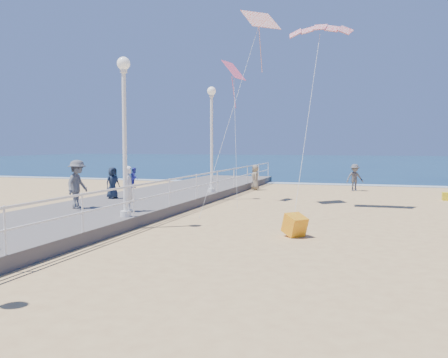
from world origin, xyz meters
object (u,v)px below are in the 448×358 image
(lamp_post_mid, at_px, (124,119))
(beach_chair_left, at_px, (448,196))
(spectator_4, at_px, (113,183))
(lamp_post_far, at_px, (212,128))
(beach_walker_a, at_px, (355,178))
(toddler_held, at_px, (134,178))
(spectator_2, at_px, (77,184))
(beach_walker_c, at_px, (255,178))
(box_kite, at_px, (295,227))
(woman_holding_toddler, at_px, (129,189))

(lamp_post_mid, height_order, beach_chair_left, lamp_post_mid)
(lamp_post_mid, relative_size, spectator_4, 3.75)
(lamp_post_far, height_order, beach_walker_a, lamp_post_far)
(toddler_held, bearing_deg, lamp_post_far, -13.66)
(lamp_post_mid, distance_m, toddler_held, 2.45)
(lamp_post_mid, xyz_separation_m, spectator_2, (-2.78, 1.38, -2.34))
(lamp_post_mid, distance_m, lamp_post_far, 9.00)
(beach_walker_c, bearing_deg, lamp_post_far, -30.60)
(spectator_2, height_order, box_kite, spectator_2)
(beach_walker_a, xyz_separation_m, beach_walker_c, (-5.90, -1.20, -0.05))
(lamp_post_far, bearing_deg, toddler_held, -92.54)
(woman_holding_toddler, bearing_deg, lamp_post_far, -14.71)
(lamp_post_far, relative_size, toddler_held, 7.14)
(lamp_post_mid, bearing_deg, lamp_post_far, 90.00)
(lamp_post_mid, relative_size, spectator_2, 2.88)
(beach_walker_c, bearing_deg, toddler_held, -27.70)
(woman_holding_toddler, height_order, spectator_2, spectator_2)
(spectator_2, xyz_separation_m, beach_walker_a, (9.49, 14.79, -0.50))
(lamp_post_far, distance_m, beach_walker_c, 6.67)
(lamp_post_mid, xyz_separation_m, woman_holding_toddler, (-0.49, 1.17, -2.43))
(lamp_post_far, relative_size, beach_chair_left, 9.67)
(spectator_2, distance_m, beach_walker_c, 14.06)
(lamp_post_mid, distance_m, beach_walker_a, 17.73)
(lamp_post_mid, relative_size, beach_chair_left, 9.67)
(spectator_4, distance_m, beach_walker_c, 10.91)
(lamp_post_far, xyz_separation_m, toddler_held, (-0.34, -7.68, -2.04))
(toddler_held, relative_size, box_kite, 1.24)
(woman_holding_toddler, bearing_deg, lamp_post_mid, -168.28)
(toddler_held, bearing_deg, beach_walker_c, -15.94)
(beach_walker_a, bearing_deg, woman_holding_toddler, -141.78)
(toddler_held, bearing_deg, lamp_post_mid, -176.59)
(toddler_held, distance_m, spectator_2, 2.46)
(beach_walker_c, relative_size, beach_chair_left, 2.81)
(spectator_2, height_order, spectator_4, spectator_2)
(toddler_held, bearing_deg, beach_walker_a, -36.52)
(beach_walker_c, bearing_deg, spectator_2, -37.69)
(spectator_2, bearing_deg, beach_walker_c, -17.54)
(spectator_4, bearing_deg, lamp_post_mid, -118.75)
(box_kite, xyz_separation_m, beach_chair_left, (5.78, 12.20, -0.10))
(box_kite, bearing_deg, lamp_post_mid, 134.35)
(lamp_post_far, bearing_deg, beach_walker_c, 82.28)
(lamp_post_mid, distance_m, beach_chair_left, 17.23)
(woman_holding_toddler, bearing_deg, beach_chair_left, -57.98)
(spectator_2, relative_size, beach_walker_a, 1.13)
(spectator_4, bearing_deg, toddler_held, -113.08)
(spectator_4, distance_m, box_kite, 10.16)
(beach_walker_a, bearing_deg, lamp_post_far, -159.26)
(spectator_2, distance_m, beach_chair_left, 18.04)
(toddler_held, distance_m, beach_chair_left, 16.25)
(toddler_held, height_order, beach_walker_a, toddler_held)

